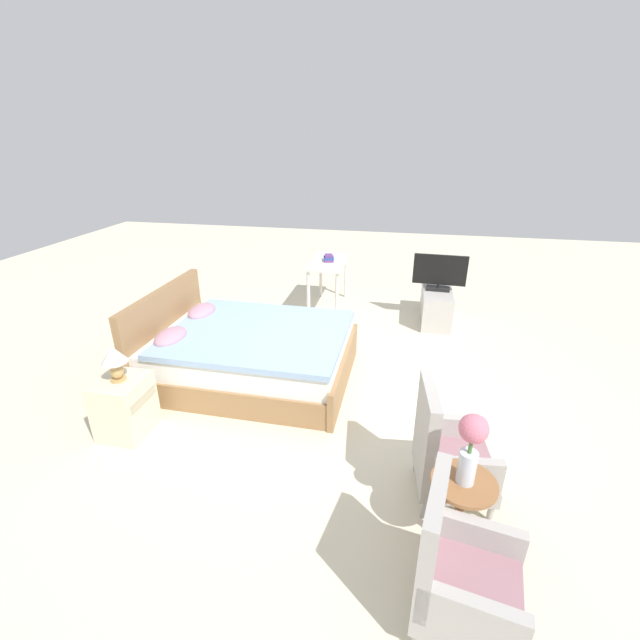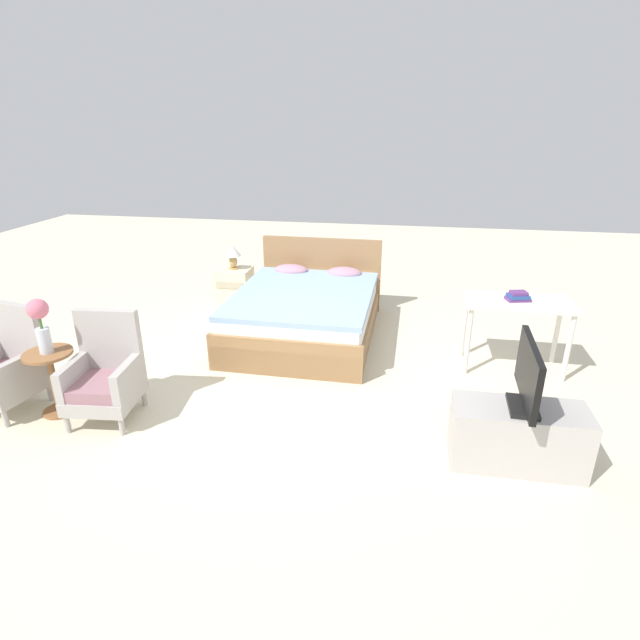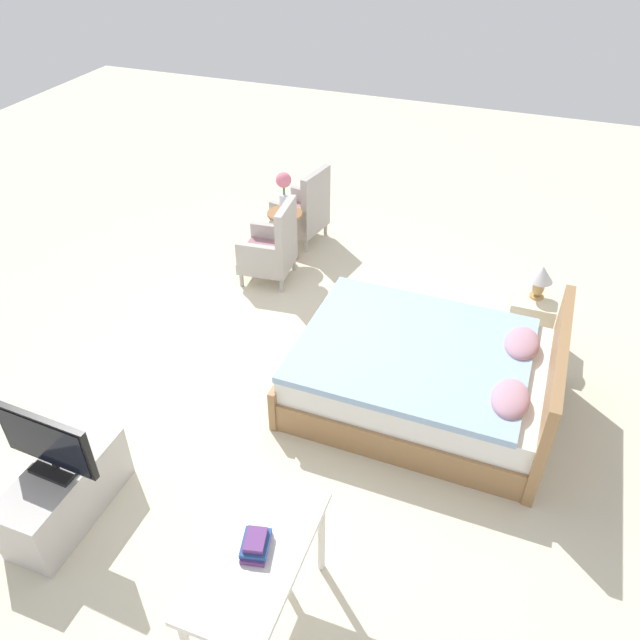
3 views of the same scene
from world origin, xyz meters
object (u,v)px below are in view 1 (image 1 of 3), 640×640
object	(u,v)px
bed	(248,353)
vanity_desk	(328,268)
nightstand	(125,406)
tv_flatscreen	(440,272)
flower_vase	(471,443)
tv_stand	(436,305)
book_stack	(329,258)
armchair_by_window_right	(447,455)
side_table	(460,508)
table_lamp	(114,358)
armchair_by_window_left	(460,575)

from	to	relation	value
bed	vanity_desk	world-z (taller)	bed
nightstand	tv_flatscreen	size ratio (longest dim) A/B	0.75
bed	nightstand	size ratio (longest dim) A/B	3.90
nightstand	tv_flatscreen	world-z (taller)	tv_flatscreen
bed	flower_vase	world-z (taller)	flower_vase
tv_stand	book_stack	bearing A→B (deg)	82.15
armchair_by_window_right	tv_flatscreen	size ratio (longest dim) A/B	1.26
bed	flower_vase	distance (m)	2.81
side_table	flower_vase	size ratio (longest dim) A/B	1.23
book_stack	table_lamp	bearing A→B (deg)	159.77
side_table	vanity_desk	size ratio (longest dim) A/B	0.56
flower_vase	table_lamp	distance (m)	2.89
side_table	book_stack	size ratio (longest dim) A/B	2.37
armchair_by_window_left	tv_stand	world-z (taller)	armchair_by_window_left
tv_flatscreen	book_stack	size ratio (longest dim) A/B	2.97
bed	table_lamp	world-z (taller)	bed
bed	armchair_by_window_left	xyz separation A→B (m)	(-2.29, -2.02, 0.08)
side_table	bed	bearing A→B (deg)	48.60
armchair_by_window_right	tv_flatscreen	world-z (taller)	tv_flatscreen
armchair_by_window_right	book_stack	xyz separation A→B (m)	(3.58, 1.52, 0.41)
side_table	tv_flatscreen	size ratio (longest dim) A/B	0.80
flower_vase	table_lamp	size ratio (longest dim) A/B	1.45
tv_flatscreen	book_stack	world-z (taller)	tv_flatscreen
armchair_by_window_right	flower_vase	distance (m)	0.69
table_lamp	vanity_desk	xyz separation A→B (m)	(3.40, -1.24, -0.13)
table_lamp	bed	bearing A→B (deg)	-33.17
armchair_by_window_right	vanity_desk	size ratio (longest dim) A/B	0.88
armchair_by_window_right	table_lamp	xyz separation A→B (m)	(0.20, 2.77, 0.39)
armchair_by_window_left	flower_vase	world-z (taller)	flower_vase
nightstand	armchair_by_window_right	bearing A→B (deg)	-94.19
bed	tv_stand	world-z (taller)	bed
bed	side_table	world-z (taller)	bed
side_table	tv_flatscreen	world-z (taller)	tv_flatscreen
nightstand	tv_stand	distance (m)	4.26
nightstand	tv_stand	bearing A→B (deg)	-42.16
tv_flatscreen	bed	bearing A→B (deg)	133.66
armchair_by_window_right	tv_stand	size ratio (longest dim) A/B	0.96
table_lamp	vanity_desk	size ratio (longest dim) A/B	0.32
armchair_by_window_left	table_lamp	bearing A→B (deg)	67.55
nightstand	vanity_desk	distance (m)	3.63
flower_vase	bed	bearing A→B (deg)	48.60
bed	side_table	bearing A→B (deg)	-131.40
bed	side_table	size ratio (longest dim) A/B	3.66
bed	tv_stand	bearing A→B (deg)	-46.37
bed	armchair_by_window_right	size ratio (longest dim) A/B	2.32
side_table	nightstand	size ratio (longest dim) A/B	1.07
table_lamp	tv_flatscreen	xyz separation A→B (m)	(3.16, -2.86, -0.03)
bed	nightstand	xyz separation A→B (m)	(-1.14, 0.75, -0.02)
armchair_by_window_left	table_lamp	distance (m)	3.02
flower_vase	side_table	bearing A→B (deg)	180.00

